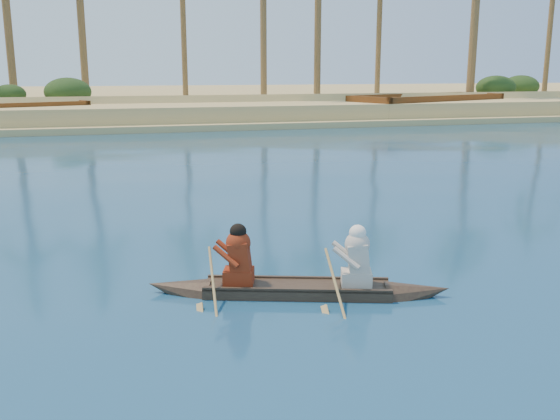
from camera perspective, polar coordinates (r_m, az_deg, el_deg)
name	(u,v)px	position (r m, az deg, el deg)	size (l,w,h in m)	color
ground	(366,223)	(14.33, 7.89, -1.16)	(160.00, 160.00, 0.00)	navy
sandy_embankment	(164,101)	(59.93, -10.60, 9.78)	(150.00, 51.00, 1.50)	tan
palm_grove	(175,5)	(48.26, -9.55, 18.03)	(110.00, 14.00, 16.00)	#3D5A20
shrub_cluster	(185,102)	(44.63, -8.70, 9.76)	(100.00, 6.00, 2.40)	#1D3413
canoe	(297,279)	(9.68, 1.59, -6.36)	(4.63, 2.07, 1.29)	#3D3121
barge_right	(428,109)	(45.52, 13.35, 8.99)	(12.62, 8.00, 2.00)	brown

